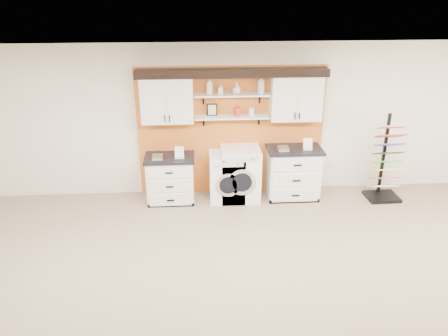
{
  "coord_description": "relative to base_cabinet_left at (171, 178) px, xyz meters",
  "views": [
    {
      "loc": [
        -0.64,
        -3.64,
        3.77
      ],
      "look_at": [
        -0.24,
        2.3,
        1.2
      ],
      "focal_mm": 35.0,
      "sensor_mm": 36.0,
      "label": 1
    }
  ],
  "objects": [
    {
      "name": "shelf_lower",
      "position": [
        1.13,
        0.16,
        1.09
      ],
      "size": [
        1.32,
        0.28,
        0.03
      ],
      "primitive_type": "cube",
      "color": "white",
      "rests_on": "wall_back"
    },
    {
      "name": "soap_bottle_a",
      "position": [
        0.74,
        0.16,
        1.66
      ],
      "size": [
        0.13,
        0.13,
        0.29
      ],
      "primitive_type": "imported",
      "rotation": [
        0.0,
        0.0,
        -1.44
      ],
      "color": "silver",
      "rests_on": "shelf_upper"
    },
    {
      "name": "upper_cabinet_left",
      "position": [
        0.0,
        0.15,
        1.44
      ],
      "size": [
        0.9,
        0.35,
        0.84
      ],
      "color": "white",
      "rests_on": "wall_back"
    },
    {
      "name": "base_cabinet_left",
      "position": [
        0.0,
        0.0,
        0.0
      ],
      "size": [
        0.89,
        0.66,
        0.87
      ],
      "color": "white",
      "rests_on": "floor"
    },
    {
      "name": "crown_molding",
      "position": [
        1.13,
        0.17,
        1.89
      ],
      "size": [
        3.3,
        0.41,
        0.13
      ],
      "color": "black",
      "rests_on": "wall_back"
    },
    {
      "name": "shelf_upper",
      "position": [
        1.13,
        0.16,
        1.49
      ],
      "size": [
        1.32,
        0.28,
        0.03
      ],
      "primitive_type": "cube",
      "color": "white",
      "rests_on": "wall_back"
    },
    {
      "name": "canister_red",
      "position": [
        1.23,
        0.16,
        1.19
      ],
      "size": [
        0.11,
        0.11,
        0.16
      ],
      "primitive_type": "cylinder",
      "color": "red",
      "rests_on": "shelf_lower"
    },
    {
      "name": "sample_rack",
      "position": [
        3.93,
        -0.17,
        0.08
      ],
      "size": [
        0.59,
        0.5,
        1.59
      ],
      "rotation": [
        0.0,
        0.0,
        0.03
      ],
      "color": "black",
      "rests_on": "floor"
    },
    {
      "name": "upper_cabinet_right",
      "position": [
        2.26,
        0.15,
        1.44
      ],
      "size": [
        0.9,
        0.35,
        0.84
      ],
      "color": "white",
      "rests_on": "wall_back"
    },
    {
      "name": "soap_bottle_d",
      "position": [
        1.63,
        0.16,
        1.68
      ],
      "size": [
        0.18,
        0.18,
        0.33
      ],
      "primitive_type": "imported",
      "rotation": [
        0.0,
        0.0,
        -2.45
      ],
      "color": "silver",
      "rests_on": "shelf_upper"
    },
    {
      "name": "wall_back",
      "position": [
        1.13,
        0.36,
        0.96
      ],
      "size": [
        10.0,
        0.0,
        10.0
      ],
      "primitive_type": "plane",
      "rotation": [
        1.57,
        0.0,
        0.0
      ],
      "color": "silver",
      "rests_on": "floor"
    },
    {
      "name": "soap_bottle_b",
      "position": [
        0.93,
        0.16,
        1.6
      ],
      "size": [
        0.08,
        0.08,
        0.18
      ],
      "primitive_type": "imported",
      "rotation": [
        0.0,
        0.0,
        0.01
      ],
      "color": "silver",
      "rests_on": "shelf_upper"
    },
    {
      "name": "ceiling",
      "position": [
        1.13,
        -3.64,
        2.36
      ],
      "size": [
        10.0,
        10.0,
        0.0
      ],
      "primitive_type": "plane",
      "rotation": [
        3.14,
        0.0,
        0.0
      ],
      "color": "white",
      "rests_on": "wall_back"
    },
    {
      "name": "dryer",
      "position": [
        1.28,
        -0.0,
        0.06
      ],
      "size": [
        0.71,
        0.71,
        0.99
      ],
      "color": "white",
      "rests_on": "floor"
    },
    {
      "name": "picture_frame",
      "position": [
        0.78,
        0.21,
        1.22
      ],
      "size": [
        0.18,
        0.02,
        0.22
      ],
      "color": "black",
      "rests_on": "shelf_lower"
    },
    {
      "name": "soap_bottle_c",
      "position": [
        1.21,
        0.16,
        1.61
      ],
      "size": [
        0.21,
        0.21,
        0.19
      ],
      "primitive_type": "imported",
      "rotation": [
        0.0,
        0.0,
        5.33
      ],
      "color": "silver",
      "rests_on": "shelf_upper"
    },
    {
      "name": "canister_cream",
      "position": [
        1.48,
        0.16,
        1.18
      ],
      "size": [
        0.1,
        0.1,
        0.14
      ],
      "primitive_type": "cylinder",
      "color": "silver",
      "rests_on": "shelf_lower"
    },
    {
      "name": "accent_panel",
      "position": [
        1.13,
        0.32,
        0.76
      ],
      "size": [
        3.4,
        0.07,
        2.4
      ],
      "primitive_type": "cube",
      "color": "#C46121",
      "rests_on": "wall_back"
    },
    {
      "name": "washer",
      "position": [
        1.03,
        -0.0,
        0.01
      ],
      "size": [
        0.63,
        0.71,
        0.88
      ],
      "color": "white",
      "rests_on": "floor"
    },
    {
      "name": "base_cabinet_right",
      "position": [
        2.26,
        -0.0,
        0.05
      ],
      "size": [
        0.99,
        0.66,
        0.97
      ],
      "color": "white",
      "rests_on": "floor"
    }
  ]
}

